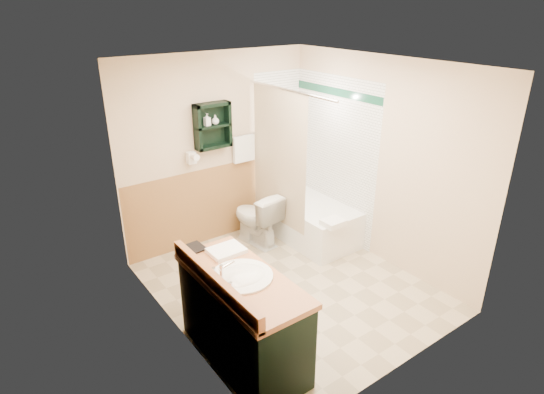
{
  "coord_description": "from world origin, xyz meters",
  "views": [
    {
      "loc": [
        -2.65,
        -3.31,
        2.93
      ],
      "look_at": [
        -0.1,
        0.2,
        1.04
      ],
      "focal_mm": 30.0,
      "sensor_mm": 36.0,
      "label": 1
    }
  ],
  "objects": [
    {
      "name": "floor",
      "position": [
        0.0,
        0.0,
        0.0
      ],
      "size": [
        3.0,
        3.0,
        0.0
      ],
      "primitive_type": "plane",
      "color": "#C7B491",
      "rests_on": "ground"
    },
    {
      "name": "back_wall",
      "position": [
        0.0,
        1.52,
        1.2
      ],
      "size": [
        2.6,
        0.04,
        2.4
      ],
      "primitive_type": "cube",
      "color": "beige",
      "rests_on": "ground"
    },
    {
      "name": "left_wall",
      "position": [
        -1.32,
        0.0,
        1.2
      ],
      "size": [
        0.04,
        3.0,
        2.4
      ],
      "primitive_type": "cube",
      "color": "beige",
      "rests_on": "ground"
    },
    {
      "name": "right_wall",
      "position": [
        1.32,
        0.0,
        1.2
      ],
      "size": [
        0.04,
        3.0,
        2.4
      ],
      "primitive_type": "cube",
      "color": "beige",
      "rests_on": "ground"
    },
    {
      "name": "ceiling",
      "position": [
        0.0,
        0.0,
        2.42
      ],
      "size": [
        2.6,
        3.0,
        0.04
      ],
      "primitive_type": "cube",
      "color": "white",
      "rests_on": "back_wall"
    },
    {
      "name": "wainscot_left",
      "position": [
        -1.29,
        0.0,
        0.5
      ],
      "size": [
        2.98,
        2.98,
        1.0
      ],
      "primitive_type": null,
      "color": "tan",
      "rests_on": "left_wall"
    },
    {
      "name": "wainscot_back",
      "position": [
        0.0,
        1.49,
        0.5
      ],
      "size": [
        2.58,
        2.58,
        1.0
      ],
      "primitive_type": null,
      "color": "tan",
      "rests_on": "back_wall"
    },
    {
      "name": "mirror_frame",
      "position": [
        -1.27,
        -0.55,
        1.5
      ],
      "size": [
        1.3,
        1.3,
        1.0
      ],
      "primitive_type": null,
      "color": "brown",
      "rests_on": "left_wall"
    },
    {
      "name": "mirror_glass",
      "position": [
        -1.27,
        -0.55,
        1.5
      ],
      "size": [
        1.2,
        1.2,
        0.9
      ],
      "primitive_type": null,
      "color": "white",
      "rests_on": "left_wall"
    },
    {
      "name": "tile_right",
      "position": [
        1.28,
        0.75,
        1.05
      ],
      "size": [
        1.5,
        1.5,
        2.1
      ],
      "primitive_type": null,
      "color": "white",
      "rests_on": "right_wall"
    },
    {
      "name": "tile_back",
      "position": [
        1.03,
        1.48,
        1.05
      ],
      "size": [
        0.95,
        0.95,
        2.1
      ],
      "primitive_type": null,
      "color": "white",
      "rests_on": "back_wall"
    },
    {
      "name": "tile_accent",
      "position": [
        1.27,
        0.75,
        1.9
      ],
      "size": [
        1.5,
        1.5,
        0.1
      ],
      "primitive_type": null,
      "color": "#144833",
      "rests_on": "right_wall"
    },
    {
      "name": "wall_shelf",
      "position": [
        -0.1,
        1.41,
        1.55
      ],
      "size": [
        0.45,
        0.15,
        0.55
      ],
      "primitive_type": "cube",
      "color": "black",
      "rests_on": "back_wall"
    },
    {
      "name": "hair_dryer",
      "position": [
        -0.4,
        1.43,
        1.2
      ],
      "size": [
        0.1,
        0.24,
        0.18
      ],
      "primitive_type": null,
      "color": "white",
      "rests_on": "back_wall"
    },
    {
      "name": "towel_bar",
      "position": [
        0.35,
        1.45,
        1.35
      ],
      "size": [
        0.4,
        0.06,
        0.4
      ],
      "primitive_type": null,
      "color": "white",
      "rests_on": "back_wall"
    },
    {
      "name": "curtain_rod",
      "position": [
        0.53,
        0.75,
        2.0
      ],
      "size": [
        0.03,
        1.6,
        0.03
      ],
      "primitive_type": "cylinder",
      "rotation": [
        1.57,
        0.0,
        0.0
      ],
      "color": "silver",
      "rests_on": "back_wall"
    },
    {
      "name": "shower_curtain",
      "position": [
        0.53,
        0.92,
        1.15
      ],
      "size": [
        1.05,
        1.05,
        1.7
      ],
      "primitive_type": null,
      "color": "#C7B796",
      "rests_on": "curtain_rod"
    },
    {
      "name": "vanity",
      "position": [
        -0.99,
        -0.61,
        0.42
      ],
      "size": [
        0.59,
        1.33,
        0.84
      ],
      "primitive_type": "cube",
      "color": "black",
      "rests_on": "ground"
    },
    {
      "name": "bathtub",
      "position": [
        0.93,
        0.86,
        0.25
      ],
      "size": [
        0.74,
        1.5,
        0.49
      ],
      "primitive_type": "cube",
      "color": "white",
      "rests_on": "ground"
    },
    {
      "name": "toilet",
      "position": [
        0.27,
        1.06,
        0.35
      ],
      "size": [
        0.48,
        0.76,
        0.7
      ],
      "primitive_type": "imported",
      "rotation": [
        0.0,
        0.0,
        3.26
      ],
      "color": "white",
      "rests_on": "ground"
    },
    {
      "name": "counter_towel",
      "position": [
        -0.9,
        -0.2,
        0.86
      ],
      "size": [
        0.31,
        0.24,
        0.04
      ],
      "primitive_type": "cube",
      "color": "white",
      "rests_on": "vanity"
    },
    {
      "name": "vanity_book",
      "position": [
        -1.16,
        0.03,
        0.94
      ],
      "size": [
        0.15,
        0.03,
        0.2
      ],
      "primitive_type": "imported",
      "rotation": [
        0.0,
        0.0,
        0.04
      ],
      "color": "black",
      "rests_on": "vanity"
    },
    {
      "name": "tub_towel",
      "position": [
        0.74,
        0.13,
        0.53
      ],
      "size": [
        0.25,
        0.21,
        0.07
      ],
      "primitive_type": "cube",
      "color": "white",
      "rests_on": "bathtub"
    },
    {
      "name": "soap_bottle_a",
      "position": [
        -0.17,
        1.4,
        1.6
      ],
      "size": [
        0.08,
        0.15,
        0.07
      ],
      "primitive_type": "imported",
      "rotation": [
        0.0,
        0.0,
        0.08
      ],
      "color": "white",
      "rests_on": "wall_shelf"
    },
    {
      "name": "soap_bottle_b",
      "position": [
        -0.06,
        1.4,
        1.61
      ],
      "size": [
        0.1,
        0.12,
        0.09
      ],
      "primitive_type": "imported",
      "rotation": [
        0.0,
        0.0,
        -0.15
      ],
      "color": "white",
      "rests_on": "wall_shelf"
    }
  ]
}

